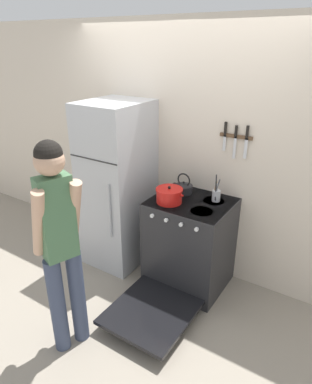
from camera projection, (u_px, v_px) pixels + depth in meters
The scene contains 9 objects.
ground_plane at pixel (178, 257), 4.03m from camera, with size 14.00×14.00×0.00m, color gray.
wall_back at pixel (183, 152), 3.53m from camera, with size 10.00×0.06×2.55m.
refrigerator at pixel (118, 186), 3.69m from camera, with size 0.60×0.72×1.79m.
stove_range at pixel (188, 245), 3.41m from camera, with size 0.76×1.40×0.93m.
dutch_oven_pot at pixel (169, 195), 3.21m from camera, with size 0.30×0.25×0.16m.
tea_kettle at pixel (184, 188), 3.41m from camera, with size 0.23×0.18×0.21m.
utensil_jar at pixel (216, 195), 3.24m from camera, with size 0.08×0.09×0.27m.
person at pixel (60, 240), 2.49m from camera, with size 0.36×0.42×1.75m.
wall_knife_strip at pixel (236, 136), 3.11m from camera, with size 0.31×0.03×0.33m.
Camera 1 is at (1.61, -2.97, 2.33)m, focal length 32.00 mm.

